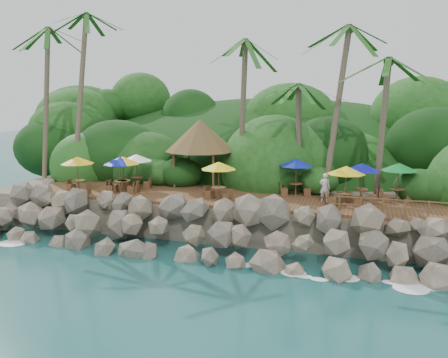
% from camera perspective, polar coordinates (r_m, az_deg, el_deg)
% --- Properties ---
extents(ground, '(140.00, 140.00, 0.00)m').
position_cam_1_polar(ground, '(24.50, -4.12, -10.31)').
color(ground, '#19514F').
rests_on(ground, ground).
extents(land_base, '(32.00, 25.20, 2.10)m').
position_cam_1_polar(land_base, '(39.03, 4.24, -0.85)').
color(land_base, gray).
rests_on(land_base, ground).
extents(jungle_hill, '(44.80, 28.00, 15.40)m').
position_cam_1_polar(jungle_hill, '(46.45, 6.24, -0.38)').
color(jungle_hill, '#143811').
rests_on(jungle_hill, ground).
extents(seawall, '(29.00, 4.00, 2.30)m').
position_cam_1_polar(seawall, '(25.91, -2.57, -6.44)').
color(seawall, gray).
rests_on(seawall, ground).
extents(terrace, '(26.00, 5.00, 0.20)m').
position_cam_1_polar(terrace, '(29.32, 0.00, -2.31)').
color(terrace, brown).
rests_on(terrace, land_base).
extents(jungle_foliage, '(44.00, 16.00, 12.00)m').
position_cam_1_polar(jungle_foliage, '(38.30, 3.89, -2.67)').
color(jungle_foliage, '#143811').
rests_on(jungle_foliage, ground).
extents(foam_line, '(25.20, 0.80, 0.06)m').
position_cam_1_polar(foam_line, '(24.76, -3.87, -10.01)').
color(foam_line, white).
rests_on(foam_line, ground).
extents(palms, '(29.97, 6.91, 13.47)m').
position_cam_1_polar(palms, '(31.82, -0.40, 16.51)').
color(palms, brown).
rests_on(palms, ground).
extents(palapa, '(4.88, 4.88, 4.60)m').
position_cam_1_polar(palapa, '(32.52, -2.93, 5.35)').
color(palapa, brown).
rests_on(palapa, ground).
extents(dining_clusters, '(21.83, 5.27, 2.33)m').
position_cam_1_polar(dining_clusters, '(28.92, 0.20, 1.62)').
color(dining_clusters, brown).
rests_on(dining_clusters, terrace).
extents(railing, '(6.10, 0.10, 1.00)m').
position_cam_1_polar(railing, '(25.74, 19.97, -3.14)').
color(railing, brown).
rests_on(railing, terrace).
extents(waiter, '(0.68, 0.49, 1.73)m').
position_cam_1_polar(waiter, '(28.26, 12.16, -1.03)').
color(waiter, white).
rests_on(waiter, terrace).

